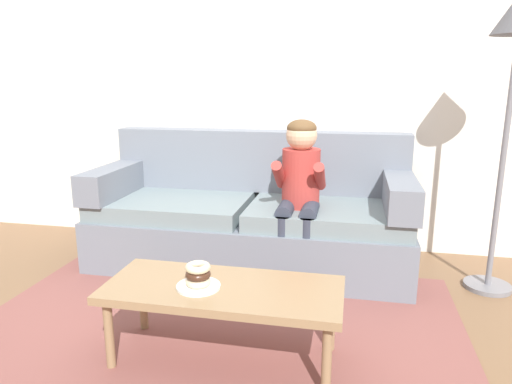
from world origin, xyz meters
name	(u,v)px	position (x,y,z in m)	size (l,w,h in m)	color
ground	(224,315)	(0.00, 0.00, 0.00)	(10.00, 10.00, 0.00)	brown
wall_back	(268,74)	(0.00, 1.40, 1.40)	(8.00, 0.10, 2.80)	silver
area_rug	(211,336)	(0.00, -0.25, 0.01)	(2.72, 2.04, 0.01)	brown
couch	(251,218)	(-0.02, 0.85, 0.35)	(2.29, 0.90, 0.97)	slate
coffee_table	(223,294)	(0.12, -0.43, 0.35)	(1.14, 0.49, 0.39)	#937551
person_child	(299,184)	(0.36, 0.64, 0.67)	(0.34, 0.58, 1.10)	#AD3833
plate	(198,286)	(0.02, -0.47, 0.40)	(0.21, 0.21, 0.01)	white
donut	(198,281)	(0.02, -0.47, 0.43)	(0.12, 0.12, 0.04)	beige
donut_second	(198,274)	(0.02, -0.47, 0.46)	(0.12, 0.12, 0.04)	#422619
donut_third	(198,267)	(0.02, -0.47, 0.50)	(0.12, 0.12, 0.04)	beige
toy_controller	(124,293)	(-0.69, 0.10, 0.03)	(0.23, 0.09, 0.05)	gold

